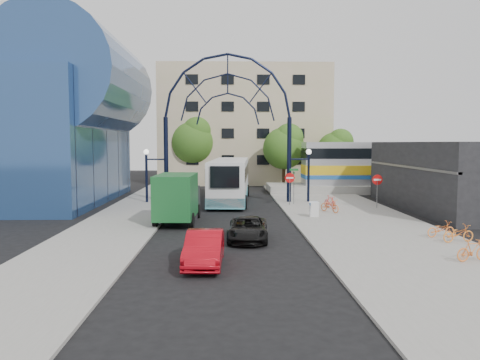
{
  "coord_description": "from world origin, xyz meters",
  "views": [
    {
      "loc": [
        -0.0,
        -23.97,
        4.93
      ],
      "look_at": [
        0.78,
        6.0,
        2.54
      ],
      "focal_mm": 35.0,
      "sensor_mm": 36.0,
      "label": 1
    }
  ],
  "objects_px": {
    "gateway_arch": "(228,98)",
    "bike_far_a": "(441,229)",
    "street_name_sign": "(294,178)",
    "red_sedan": "(204,248)",
    "green_truck": "(178,198)",
    "stop_sign": "(290,181)",
    "bike_near_b": "(330,202)",
    "do_not_enter_sign": "(377,183)",
    "black_suv": "(248,229)",
    "sandwich_board": "(314,207)",
    "tree_north_b": "(194,140)",
    "bike_far_c": "(458,233)",
    "tree_north_c": "(336,149)",
    "city_bus": "(230,180)",
    "bike_near_a": "(330,206)",
    "bike_far_b": "(473,250)",
    "tree_north_a": "(285,146)"
  },
  "relations": [
    {
      "from": "stop_sign",
      "to": "green_truck",
      "type": "height_order",
      "value": "green_truck"
    },
    {
      "from": "stop_sign",
      "to": "sandwich_board",
      "type": "distance_m",
      "value": 6.2
    },
    {
      "from": "stop_sign",
      "to": "tree_north_a",
      "type": "bearing_deg",
      "value": 84.58
    },
    {
      "from": "gateway_arch",
      "to": "bike_far_a",
      "type": "bearing_deg",
      "value": -53.36
    },
    {
      "from": "stop_sign",
      "to": "bike_near_b",
      "type": "relative_size",
      "value": 1.61
    },
    {
      "from": "green_truck",
      "to": "gateway_arch",
      "type": "bearing_deg",
      "value": 73.5
    },
    {
      "from": "green_truck",
      "to": "black_suv",
      "type": "bearing_deg",
      "value": -51.27
    },
    {
      "from": "tree_north_b",
      "to": "bike_far_b",
      "type": "distance_m",
      "value": 38.35
    },
    {
      "from": "red_sedan",
      "to": "bike_far_b",
      "type": "xyz_separation_m",
      "value": [
        10.91,
        -0.18,
        -0.11
      ]
    },
    {
      "from": "do_not_enter_sign",
      "to": "black_suv",
      "type": "distance_m",
      "value": 14.68
    },
    {
      "from": "bike_near_b",
      "to": "bike_far_c",
      "type": "relative_size",
      "value": 0.94
    },
    {
      "from": "bike_near_b",
      "to": "tree_north_b",
      "type": "bearing_deg",
      "value": 100.73
    },
    {
      "from": "gateway_arch",
      "to": "bike_near_b",
      "type": "relative_size",
      "value": 8.81
    },
    {
      "from": "stop_sign",
      "to": "black_suv",
      "type": "distance_m",
      "value": 13.29
    },
    {
      "from": "sandwich_board",
      "to": "bike_near_a",
      "type": "relative_size",
      "value": 0.58
    },
    {
      "from": "tree_north_c",
      "to": "bike_far_c",
      "type": "xyz_separation_m",
      "value": [
        -0.96,
        -29.83,
        -3.72
      ]
    },
    {
      "from": "black_suv",
      "to": "bike_far_b",
      "type": "height_order",
      "value": "black_suv"
    },
    {
      "from": "green_truck",
      "to": "red_sedan",
      "type": "xyz_separation_m",
      "value": [
        2.13,
        -10.22,
        -0.83
      ]
    },
    {
      "from": "bike_far_c",
      "to": "do_not_enter_sign",
      "type": "bearing_deg",
      "value": -10.19
    },
    {
      "from": "do_not_enter_sign",
      "to": "sandwich_board",
      "type": "distance_m",
      "value": 6.85
    },
    {
      "from": "black_suv",
      "to": "bike_near_b",
      "type": "xyz_separation_m",
      "value": [
        6.52,
        10.7,
        -0.0
      ]
    },
    {
      "from": "bike_far_c",
      "to": "tree_north_b",
      "type": "bearing_deg",
      "value": 14.33
    },
    {
      "from": "sandwich_board",
      "to": "tree_north_b",
      "type": "xyz_separation_m",
      "value": [
        -9.48,
        23.95,
        4.52
      ]
    },
    {
      "from": "city_bus",
      "to": "black_suv",
      "type": "bearing_deg",
      "value": -83.48
    },
    {
      "from": "tree_north_a",
      "to": "bike_near_b",
      "type": "height_order",
      "value": "tree_north_a"
    },
    {
      "from": "tree_north_a",
      "to": "green_truck",
      "type": "height_order",
      "value": "tree_north_a"
    },
    {
      "from": "stop_sign",
      "to": "bike_near_b",
      "type": "height_order",
      "value": "stop_sign"
    },
    {
      "from": "tree_north_b",
      "to": "stop_sign",
      "type": "bearing_deg",
      "value": -64.17
    },
    {
      "from": "street_name_sign",
      "to": "bike_far_c",
      "type": "height_order",
      "value": "street_name_sign"
    },
    {
      "from": "gateway_arch",
      "to": "do_not_enter_sign",
      "type": "relative_size",
      "value": 5.5
    },
    {
      "from": "city_bus",
      "to": "bike_near_b",
      "type": "relative_size",
      "value": 8.37
    },
    {
      "from": "gateway_arch",
      "to": "bike_near_b",
      "type": "xyz_separation_m",
      "value": [
        7.52,
        -3.96,
        -7.97
      ]
    },
    {
      "from": "do_not_enter_sign",
      "to": "tree_north_c",
      "type": "bearing_deg",
      "value": 86.42
    },
    {
      "from": "sandwich_board",
      "to": "tree_north_a",
      "type": "xyz_separation_m",
      "value": [
        0.52,
        19.95,
        3.86
      ]
    },
    {
      "from": "black_suv",
      "to": "bike_near_a",
      "type": "distance_m",
      "value": 10.65
    },
    {
      "from": "street_name_sign",
      "to": "bike_far_c",
      "type": "bearing_deg",
      "value": -67.66
    },
    {
      "from": "tree_north_a",
      "to": "tree_north_c",
      "type": "height_order",
      "value": "tree_north_a"
    },
    {
      "from": "bike_far_a",
      "to": "stop_sign",
      "type": "bearing_deg",
      "value": 14.7
    },
    {
      "from": "tree_north_c",
      "to": "bike_near_a",
      "type": "relative_size",
      "value": 3.79
    },
    {
      "from": "city_bus",
      "to": "bike_far_c",
      "type": "height_order",
      "value": "city_bus"
    },
    {
      "from": "tree_north_c",
      "to": "city_bus",
      "type": "relative_size",
      "value": 0.5
    },
    {
      "from": "street_name_sign",
      "to": "red_sedan",
      "type": "height_order",
      "value": "street_name_sign"
    },
    {
      "from": "tree_north_c",
      "to": "red_sedan",
      "type": "distance_m",
      "value": 35.93
    },
    {
      "from": "street_name_sign",
      "to": "bike_near_a",
      "type": "height_order",
      "value": "street_name_sign"
    },
    {
      "from": "bike_near_a",
      "to": "bike_far_c",
      "type": "xyz_separation_m",
      "value": [
        4.08,
        -9.99,
        -0.02
      ]
    },
    {
      "from": "stop_sign",
      "to": "city_bus",
      "type": "bearing_deg",
      "value": 144.77
    },
    {
      "from": "tree_north_b",
      "to": "street_name_sign",
      "type": "bearing_deg",
      "value": -62.35
    },
    {
      "from": "bike_near_b",
      "to": "bike_far_c",
      "type": "xyz_separation_m",
      "value": [
        3.64,
        -11.94,
        -0.03
      ]
    },
    {
      "from": "tree_north_c",
      "to": "bike_near_b",
      "type": "bearing_deg",
      "value": -104.42
    },
    {
      "from": "red_sedan",
      "to": "tree_north_a",
      "type": "bearing_deg",
      "value": 78.96
    }
  ]
}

